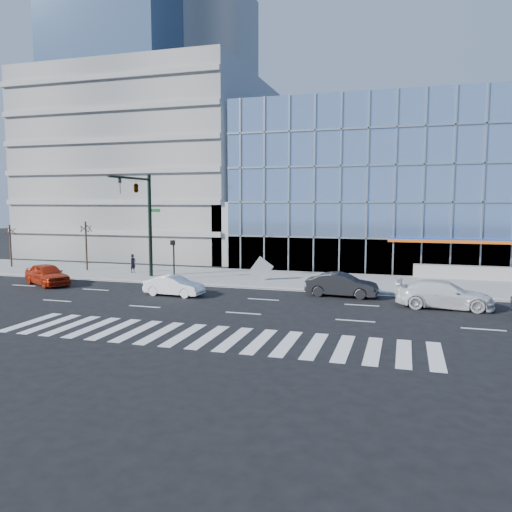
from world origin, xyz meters
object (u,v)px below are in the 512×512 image
Objects in this scene: street_tree_near at (86,228)px; red_sedan at (47,274)px; tilted_panel at (262,268)px; traffic_signal at (140,200)px; white_sedan at (174,286)px; pedestrian at (133,263)px; ped_signal_post at (173,253)px; street_tree_far at (10,230)px; dark_sedan at (342,285)px; white_suv at (444,295)px.

street_tree_near reaches higher than red_sedan.
tilted_panel is at bearing -3.61° from street_tree_near.
traffic_signal reaches higher than tilted_panel.
traffic_signal reaches higher than white_sedan.
pedestrian is (-7.48, 7.65, 0.28)m from white_sedan.
street_tree_near is at bearing 101.18° from pedestrian.
street_tree_far reaches higher than ped_signal_post.
pedestrian reaches higher than dark_sedan.
white_suv is at bearing -13.63° from street_tree_near.
ped_signal_post reaches higher than white_suv.
white_suv is 6.28m from dark_sedan.
red_sedan is 3.51× the size of tilted_panel.
white_suv reaches higher than white_sedan.
traffic_signal is at bearing 80.24° from white_suv.
street_tree_far reaches higher than pedestrian.
pedestrian reaches higher than white_sedan.
ped_signal_post is 9.19m from red_sedan.
street_tree_near is at bearing 0.00° from street_tree_far.
white_suv is 13.82m from tilted_panel.
tilted_panel reaches higher than red_sedan.
white_suv is 4.11× the size of tilted_panel.
pedestrian reaches higher than white_suv.
tilted_panel reaches higher than dark_sedan.
white_suv is at bearing -10.72° from street_tree_far.
pedestrian is at bearing 2.06° from red_sedan.
dark_sedan is 21.15m from red_sedan.
pedestrian is (-2.36, 2.70, -5.24)m from traffic_signal.
street_tree_near reaches higher than ped_signal_post.
street_tree_near is 2.74× the size of pedestrian.
white_sedan is 0.86× the size of dark_sedan.
white_sedan is at bearing -121.61° from pedestrian.
traffic_signal is at bearing -171.48° from ped_signal_post.
white_sedan is 0.85× the size of red_sedan.
dark_sedan is at bearing -71.52° from white_sedan.
street_tree_far reaches higher than white_suv.
white_suv is at bearing -62.18° from red_sedan.
street_tree_near is at bearing 60.31° from white_sedan.
street_tree_far is at bearing 168.95° from traffic_signal.
white_sedan is at bearing -44.11° from traffic_signal.
street_tree_far is at bearing 180.00° from street_tree_near.
dark_sedan is (13.02, -2.52, -1.39)m from ped_signal_post.
street_tree_near reaches higher than white_suv.
dark_sedan is (15.52, -2.14, -5.42)m from traffic_signal.
red_sedan is at bearing -145.40° from traffic_signal.
ped_signal_post is at bearing 8.52° from traffic_signal.
tilted_panel is at bearing -26.31° from white_sedan.
ped_signal_post is (2.50, 0.37, -4.02)m from traffic_signal.
street_tree_near is at bearing 81.23° from dark_sedan.
street_tree_far is 31.06m from dark_sedan.
red_sedan is (-8.06, -4.21, -1.36)m from ped_signal_post.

